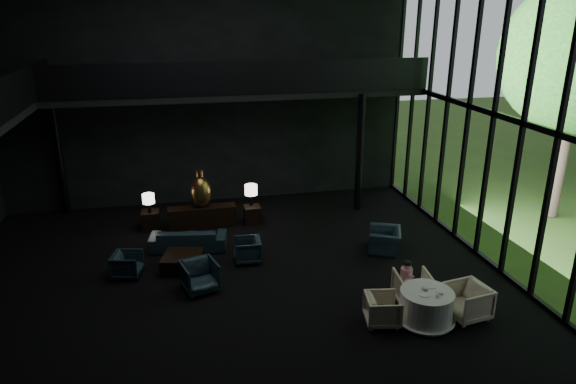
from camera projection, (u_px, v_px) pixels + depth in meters
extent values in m
cube|color=black|center=(233.00, 278.00, 13.26)|extent=(14.00, 12.00, 0.02)
cube|color=black|center=(209.00, 89.00, 17.45)|extent=(14.00, 0.04, 8.00)
cube|color=black|center=(276.00, 226.00, 6.40)|extent=(14.00, 0.04, 8.00)
cube|color=black|center=(242.00, 93.00, 16.73)|extent=(12.00, 2.00, 0.25)
cube|color=black|center=(245.00, 78.00, 15.60)|extent=(12.00, 0.06, 1.00)
cylinder|color=black|center=(59.00, 157.00, 16.83)|extent=(0.24, 0.24, 4.00)
cylinder|color=black|center=(360.00, 153.00, 17.24)|extent=(0.24, 0.24, 4.00)
cylinder|color=#382D23|center=(564.00, 145.00, 16.49)|extent=(0.36, 0.36, 4.90)
cube|color=black|center=(202.00, 217.00, 16.31)|extent=(2.13, 0.48, 0.68)
ellipsoid|color=olive|center=(201.00, 192.00, 16.05)|extent=(0.65, 0.65, 1.00)
cylinder|color=olive|center=(200.00, 173.00, 15.84)|extent=(0.22, 0.22, 0.20)
cube|color=black|center=(151.00, 220.00, 16.15)|extent=(0.55, 0.55, 0.60)
cylinder|color=black|center=(149.00, 208.00, 15.87)|extent=(0.11, 0.11, 0.32)
cylinder|color=white|center=(148.00, 199.00, 15.77)|extent=(0.37, 0.37, 0.30)
cube|color=black|center=(252.00, 214.00, 16.64)|extent=(0.52, 0.52, 0.57)
cylinder|color=black|center=(251.00, 200.00, 16.60)|extent=(0.12, 0.12, 0.36)
cylinder|color=white|center=(251.00, 190.00, 16.48)|extent=(0.41, 0.41, 0.33)
imported|color=#1B2B40|center=(188.00, 235.00, 14.76)|extent=(2.32, 1.00, 0.88)
imported|color=#172A34|center=(127.00, 265.00, 13.26)|extent=(0.72, 0.75, 0.66)
imported|color=black|center=(247.00, 250.00, 14.05)|extent=(0.66, 0.70, 0.68)
imported|color=#163248|center=(200.00, 274.00, 12.55)|extent=(1.07, 1.03, 0.90)
imported|color=#223744|center=(385.00, 238.00, 14.65)|extent=(0.92, 1.10, 0.82)
cube|color=black|center=(183.00, 262.00, 13.64)|extent=(1.19, 1.19, 0.43)
cylinder|color=white|center=(426.00, 307.00, 11.30)|extent=(1.17, 1.17, 0.75)
cone|color=white|center=(425.00, 319.00, 11.41)|extent=(1.32, 1.32, 0.10)
imported|color=beige|center=(412.00, 285.00, 12.09)|extent=(0.92, 0.87, 0.86)
imported|color=#BBB691|center=(467.00, 298.00, 11.43)|extent=(1.01, 1.06, 0.96)
imported|color=beige|center=(383.00, 309.00, 11.24)|extent=(0.77, 0.80, 0.72)
cylinder|color=pink|center=(406.00, 276.00, 12.05)|extent=(0.28, 0.28, 0.40)
sphere|color=#D8A884|center=(407.00, 265.00, 11.95)|extent=(0.20, 0.20, 0.20)
ellipsoid|color=black|center=(407.00, 263.00, 11.94)|extent=(0.21, 0.21, 0.14)
cylinder|color=white|center=(424.00, 295.00, 11.04)|extent=(0.27, 0.27, 0.01)
cylinder|color=white|center=(432.00, 286.00, 11.39)|extent=(0.24, 0.24, 0.02)
cylinder|color=white|center=(439.00, 291.00, 11.20)|extent=(0.20, 0.20, 0.01)
cylinder|color=white|center=(441.00, 293.00, 11.05)|extent=(0.12, 0.12, 0.07)
ellipsoid|color=white|center=(425.00, 288.00, 11.25)|extent=(0.17, 0.17, 0.08)
cylinder|color=#99999E|center=(437.00, 296.00, 10.94)|extent=(0.07, 0.07, 0.07)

